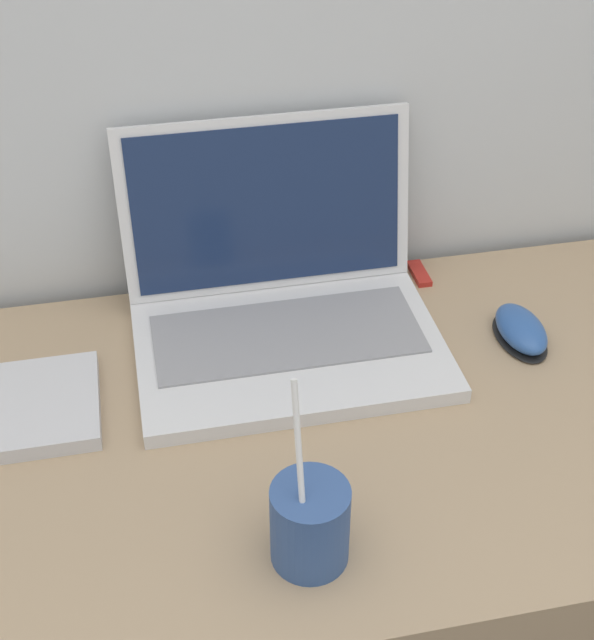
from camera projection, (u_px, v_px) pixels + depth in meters
The scene contains 5 objects.
desk at pixel (329, 606), 1.27m from camera, with size 1.25×0.60×0.75m.
laptop at pixel (282, 298), 1.14m from camera, with size 0.39×0.31×0.25m.
drink_cup at pixel (310, 522), 0.86m from camera, with size 0.08×0.08×0.21m.
computer_mouse at pixel (521, 330), 1.15m from camera, with size 0.06×0.11×0.03m.
usb_stick at pixel (419, 273), 1.28m from camera, with size 0.02×0.06×0.01m.
Camera 1 is at (-0.20, -0.44, 1.47)m, focal length 50.00 mm.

